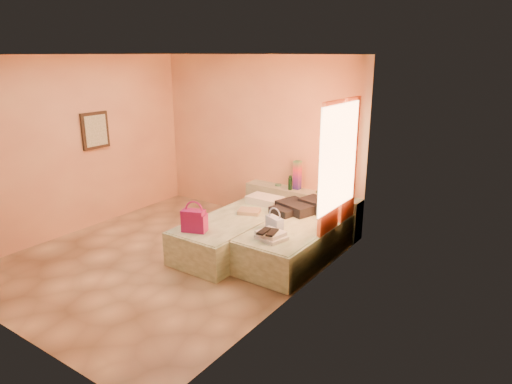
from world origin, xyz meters
TOP-DOWN VIEW (x-y plane):
  - ground at (0.00, 0.00)m, footprint 4.50×4.50m
  - room_walls at (0.21, 0.57)m, footprint 4.02×4.51m
  - headboard_ledge at (0.98, 2.10)m, footprint 2.05×0.30m
  - bed_left at (0.60, 0.78)m, footprint 0.91×2.01m
  - bed_right at (1.50, 1.05)m, footprint 0.91×2.01m
  - water_bottle at (0.79, 2.04)m, footprint 0.08×0.08m
  - rainbow_box at (0.86, 2.14)m, footprint 0.11×0.11m
  - small_dish at (0.50, 2.13)m, footprint 0.14×0.14m
  - green_book at (1.32, 2.16)m, footprint 0.20×0.17m
  - flower_vase at (1.63, 2.05)m, footprint 0.22×0.22m
  - magenta_handbag at (0.46, 0.05)m, footprint 0.37×0.28m
  - khaki_garment at (0.65, 1.06)m, footprint 0.39×0.36m
  - clothes_pile at (1.27, 1.53)m, footprint 0.72×0.72m
  - blue_handbag at (1.32, 0.72)m, footprint 0.30×0.21m
  - towel_stack at (1.48, 0.40)m, footprint 0.41×0.37m
  - sandal_pair at (1.45, 0.35)m, footprint 0.22×0.27m

SIDE VIEW (x-z plane):
  - ground at x=0.00m, z-range 0.00..0.00m
  - bed_left at x=0.60m, z-range 0.00..0.50m
  - bed_right at x=1.50m, z-range 0.00..0.50m
  - headboard_ledge at x=0.98m, z-range 0.00..0.65m
  - khaki_garment at x=0.65m, z-range 0.50..0.55m
  - towel_stack at x=1.48m, z-range 0.50..0.60m
  - blue_handbag at x=1.32m, z-range 0.50..0.68m
  - clothes_pile at x=1.27m, z-range 0.50..0.69m
  - sandal_pair at x=1.45m, z-range 0.60..0.63m
  - magenta_handbag at x=0.46m, z-range 0.50..0.81m
  - small_dish at x=0.50m, z-range 0.65..0.68m
  - green_book at x=1.32m, z-range 0.65..0.68m
  - water_bottle at x=0.79m, z-range 0.65..0.88m
  - flower_vase at x=1.63m, z-range 0.65..0.91m
  - rainbow_box at x=0.86m, z-range 0.65..1.13m
  - room_walls at x=0.21m, z-range 0.38..3.19m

